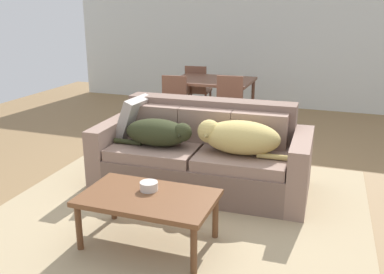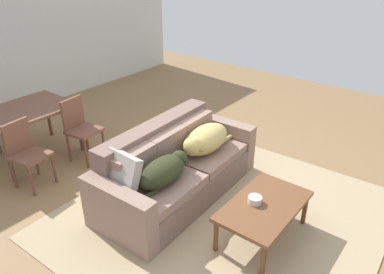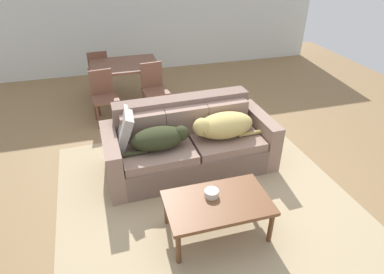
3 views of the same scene
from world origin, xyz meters
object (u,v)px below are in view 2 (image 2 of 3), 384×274
at_px(dining_table, 26,114).
at_px(dog_on_right_cushion, 205,140).
at_px(couch, 175,169).
at_px(dog_on_left_cushion, 164,170).
at_px(bowl_on_coffee_table, 255,200).
at_px(dining_chair_near_left, 26,151).
at_px(dining_chair_near_right, 80,126).
at_px(coffee_table, 264,208).
at_px(throw_pillow_by_left_arm, 121,174).

bearing_deg(dining_table, dog_on_right_cushion, -67.66).
relative_size(dog_on_right_cushion, dining_table, 0.79).
height_order(couch, dog_on_left_cushion, couch).
distance_m(bowl_on_coffee_table, dining_table, 3.39).
bearing_deg(dining_chair_near_left, dog_on_left_cushion, -78.97).
relative_size(couch, dining_chair_near_right, 2.43).
distance_m(couch, coffee_table, 1.23).
bearing_deg(dining_chair_near_right, dog_on_right_cushion, -78.96).
bearing_deg(throw_pillow_by_left_arm, dining_table, 83.99).
bearing_deg(dining_chair_near_right, dining_table, 116.51).
height_order(bowl_on_coffee_table, dining_table, dining_table).
xyz_separation_m(dining_table, dining_chair_near_left, (-0.41, -0.63, -0.19)).
distance_m(throw_pillow_by_left_arm, dining_table, 2.19).
xyz_separation_m(couch, dog_on_right_cushion, (0.40, -0.15, 0.29)).
bearing_deg(dining_table, couch, -75.54).
bearing_deg(dining_table, bowl_on_coffee_table, -81.57).
height_order(couch, throw_pillow_by_left_arm, throw_pillow_by_left_arm).
bearing_deg(dining_table, throw_pillow_by_left_arm, -96.01).
bearing_deg(dining_chair_near_left, throw_pillow_by_left_arm, -90.48).
bearing_deg(dog_on_right_cushion, bowl_on_coffee_table, -117.78).
distance_m(throw_pillow_by_left_arm, dining_chair_near_left, 1.57).
height_order(couch, bowl_on_coffee_table, couch).
relative_size(dog_on_right_cushion, dining_chair_near_right, 1.03).
bearing_deg(dining_chair_near_right, dining_chair_near_left, 173.74).
height_order(coffee_table, bowl_on_coffee_table, bowl_on_coffee_table).
height_order(dining_table, dining_chair_near_left, dining_chair_near_left).
distance_m(dog_on_left_cushion, dog_on_right_cushion, 0.80).
bearing_deg(dining_chair_near_left, dining_table, 49.89).
height_order(dog_on_left_cushion, dining_table, dining_table).
distance_m(dog_on_left_cushion, dining_chair_near_right, 1.80).
distance_m(couch, dining_chair_near_right, 1.60).
bearing_deg(coffee_table, couch, 88.18).
bearing_deg(dog_on_left_cushion, dining_table, 92.12).
distance_m(dog_on_right_cushion, dining_table, 2.55).
bearing_deg(dining_chair_near_right, coffee_table, -94.39).
xyz_separation_m(coffee_table, dining_chair_near_left, (-0.94, 2.80, 0.11)).
bearing_deg(dog_on_left_cushion, dining_chair_near_left, 106.20).
height_order(dining_chair_near_left, dining_chair_near_right, dining_chair_near_right).
distance_m(couch, dining_chair_near_left, 1.86).
relative_size(couch, dining_chair_near_left, 2.55).
height_order(dog_on_left_cushion, dining_chair_near_right, dining_chair_near_right).
height_order(dog_on_left_cushion, dog_on_right_cushion, dog_on_right_cushion).
bearing_deg(dog_on_left_cushion, bowl_on_coffee_table, -72.90).
bearing_deg(coffee_table, dog_on_right_cushion, 67.70).
bearing_deg(couch, dining_table, 102.51).
height_order(couch, dining_table, couch).
bearing_deg(dog_on_right_cushion, dining_chair_near_right, 105.93).
bearing_deg(dining_table, dog_on_left_cushion, -85.94).
xyz_separation_m(coffee_table, dining_chair_near_right, (-0.12, 2.81, 0.13)).
bearing_deg(couch, throw_pillow_by_left_arm, 176.04).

